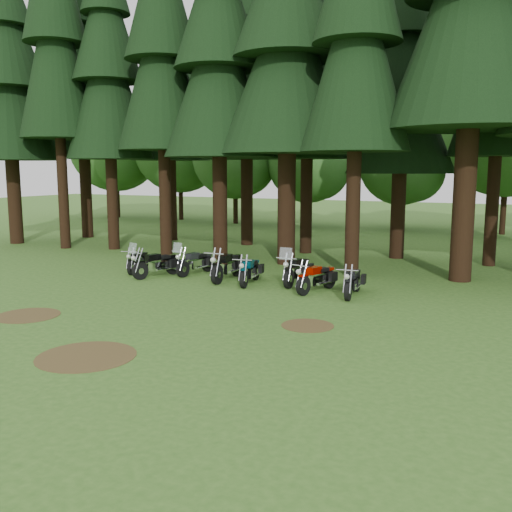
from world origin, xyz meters
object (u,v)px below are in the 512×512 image
object	(u,v)px
motorcycle_2	(195,263)
motorcycle_6	(317,279)
motorcycle_3	(228,267)
motorcycle_5	(297,271)
motorcycle_0	(138,262)
motorcycle_7	(353,283)
motorcycle_1	(157,265)
motorcycle_4	(250,272)

from	to	relation	value
motorcycle_2	motorcycle_6	world-z (taller)	motorcycle_2
motorcycle_2	motorcycle_3	size ratio (longest dim) A/B	0.90
motorcycle_5	motorcycle_6	xyz separation A→B (m)	(1.08, -0.87, -0.05)
motorcycle_0	motorcycle_6	world-z (taller)	motorcycle_6
motorcycle_0	motorcycle_7	size ratio (longest dim) A/B	0.91
motorcycle_2	motorcycle_3	xyz separation A→B (m)	(1.70, -0.48, 0.05)
motorcycle_1	motorcycle_2	size ratio (longest dim) A/B	1.02
motorcycle_1	motorcycle_5	distance (m)	5.47
motorcycle_5	motorcycle_6	bearing A→B (deg)	-40.30
motorcycle_5	motorcycle_7	world-z (taller)	motorcycle_5
motorcycle_1	motorcycle_5	xyz separation A→B (m)	(5.37, 1.04, 0.02)
motorcycle_0	motorcycle_2	distance (m)	2.44
motorcycle_1	motorcycle_3	bearing A→B (deg)	30.94
motorcycle_6	motorcycle_7	world-z (taller)	motorcycle_6
motorcycle_7	motorcycle_1	bearing A→B (deg)	174.75
motorcycle_0	motorcycle_1	xyz separation A→B (m)	(1.33, -0.59, 0.06)
motorcycle_0	motorcycle_5	bearing A→B (deg)	-11.74
motorcycle_3	motorcycle_0	bearing A→B (deg)	177.84
motorcycle_0	motorcycle_1	world-z (taller)	motorcycle_1
motorcycle_0	motorcycle_5	xyz separation A→B (m)	(6.70, 0.45, 0.08)
motorcycle_6	motorcycle_4	bearing A→B (deg)	-169.37
motorcycle_0	motorcycle_7	world-z (taller)	motorcycle_7
motorcycle_2	motorcycle_5	bearing A→B (deg)	7.70
motorcycle_2	motorcycle_6	distance (m)	5.48
motorcycle_4	motorcycle_7	world-z (taller)	motorcycle_4
motorcycle_0	motorcycle_4	size ratio (longest dim) A/B	0.91
motorcycle_0	motorcycle_2	world-z (taller)	motorcycle_2
motorcycle_4	motorcycle_7	bearing A→B (deg)	-14.73
motorcycle_2	motorcycle_7	size ratio (longest dim) A/B	1.02
motorcycle_5	motorcycle_7	xyz separation A→B (m)	(2.34, -0.95, -0.05)
motorcycle_4	motorcycle_7	distance (m)	3.90
motorcycle_3	motorcycle_4	xyz separation A→B (m)	(1.07, -0.27, -0.05)
motorcycle_1	motorcycle_4	size ratio (longest dim) A/B	1.03
motorcycle_2	motorcycle_6	bearing A→B (deg)	-1.27
motorcycle_6	motorcycle_7	distance (m)	1.27
motorcycle_2	motorcycle_5	world-z (taller)	motorcycle_5
motorcycle_3	motorcycle_4	size ratio (longest dim) A/B	1.13
motorcycle_4	motorcycle_6	bearing A→B (deg)	-15.04
motorcycle_0	motorcycle_2	bearing A→B (deg)	-3.05
motorcycle_3	motorcycle_7	world-z (taller)	motorcycle_3
motorcycle_3	motorcycle_5	world-z (taller)	motorcycle_5
motorcycle_0	motorcycle_6	size ratio (longest dim) A/B	0.92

